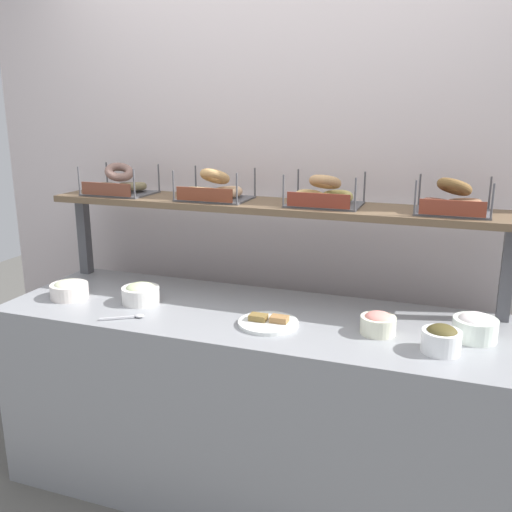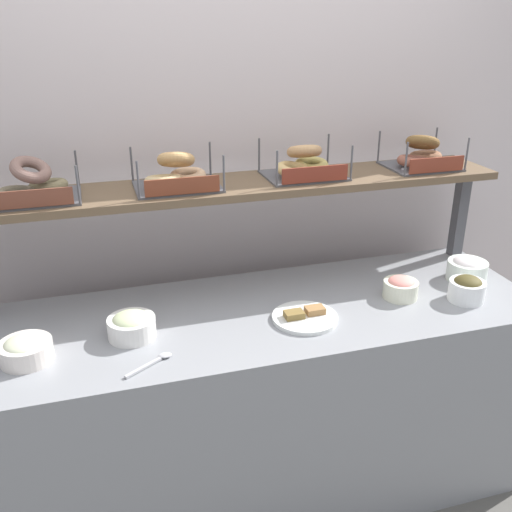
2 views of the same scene
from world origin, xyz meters
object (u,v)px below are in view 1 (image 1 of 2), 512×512
object	(u,v)px
serving_spoon_near_plate	(129,317)
bowl_scallion_spread	(141,293)
bowl_chocolate_spread	(441,339)
bagel_basket_plain	(214,189)
bagel_basket_sesame	(324,195)
serving_plate_white	(268,322)
bagel_basket_poppy	(119,184)
bowl_cream_cheese	(475,326)
bagel_basket_cinnamon_raisin	(453,201)
bowl_lox_spread	(378,323)
bowl_potato_salad	(69,289)

from	to	relation	value
serving_spoon_near_plate	bowl_scallion_spread	bearing A→B (deg)	106.82
bowl_chocolate_spread	bagel_basket_plain	xyz separation A→B (m)	(-1.05, 0.40, 0.43)
bowl_scallion_spread	bagel_basket_sesame	world-z (taller)	bagel_basket_sesame
serving_spoon_near_plate	bagel_basket_plain	xyz separation A→B (m)	(0.17, 0.49, 0.47)
bowl_chocolate_spread	serving_plate_white	size ratio (longest dim) A/B	0.57
bagel_basket_plain	bagel_basket_poppy	bearing A→B (deg)	-179.62
bowl_cream_cheese	bagel_basket_poppy	size ratio (longest dim) A/B	0.53
bowl_cream_cheese	serving_plate_white	size ratio (longest dim) A/B	0.68
serving_plate_white	bagel_basket_cinnamon_raisin	bearing A→B (deg)	29.88
serving_spoon_near_plate	bowl_lox_spread	bearing A→B (deg)	10.60
bagel_basket_sesame	bowl_potato_salad	bearing A→B (deg)	-161.08
bagel_basket_plain	bowl_chocolate_spread	bearing A→B (deg)	-21.08
bagel_basket_cinnamon_raisin	bagel_basket_plain	bearing A→B (deg)	-179.55
serving_plate_white	bagel_basket_plain	xyz separation A→B (m)	(-0.39, 0.37, 0.47)
bowl_potato_salad	bagel_basket_cinnamon_raisin	distance (m)	1.71
bowl_scallion_spread	bagel_basket_poppy	world-z (taller)	bagel_basket_poppy
serving_spoon_near_plate	bagel_basket_poppy	world-z (taller)	bagel_basket_poppy
serving_plate_white	bagel_basket_sesame	bearing A→B (deg)	71.78
serving_spoon_near_plate	bowl_chocolate_spread	bearing A→B (deg)	4.17
bowl_lox_spread	serving_spoon_near_plate	xyz separation A→B (m)	(-0.99, -0.18, -0.04)
bagel_basket_plain	bagel_basket_cinnamon_raisin	bearing A→B (deg)	0.45
bagel_basket_cinnamon_raisin	bowl_lox_spread	bearing A→B (deg)	-125.80
bowl_lox_spread	bagel_basket_poppy	size ratio (longest dim) A/B	0.44
bagel_basket_cinnamon_raisin	bagel_basket_sesame	bearing A→B (deg)	179.52
bowl_lox_spread	bowl_chocolate_spread	distance (m)	0.25
bowl_cream_cheese	serving_plate_white	distance (m)	0.78
bowl_chocolate_spread	serving_plate_white	distance (m)	0.66
bagel_basket_plain	bowl_potato_salad	bearing A→B (deg)	-147.87
bagel_basket_plain	bowl_scallion_spread	bearing A→B (deg)	-126.82
bowl_scallion_spread	serving_spoon_near_plate	size ratio (longest dim) A/B	1.04
bagel_basket_poppy	bowl_cream_cheese	bearing A→B (deg)	-8.15
bowl_lox_spread	bagel_basket_poppy	xyz separation A→B (m)	(-1.32, 0.30, 0.43)
bowl_chocolate_spread	serving_spoon_near_plate	world-z (taller)	bowl_chocolate_spread
bowl_scallion_spread	bowl_chocolate_spread	size ratio (longest dim) A/B	1.20
bagel_basket_sesame	bagel_basket_poppy	bearing A→B (deg)	-179.10
serving_plate_white	bagel_basket_sesame	xyz separation A→B (m)	(0.12, 0.38, 0.47)
serving_plate_white	serving_spoon_near_plate	distance (m)	0.58
bagel_basket_sesame	serving_plate_white	bearing A→B (deg)	-108.22
bagel_basket_sesame	bowl_cream_cheese	bearing A→B (deg)	-21.45
bowl_lox_spread	bagel_basket_plain	xyz separation A→B (m)	(-0.81, 0.31, 0.43)
bowl_potato_salad	serving_spoon_near_plate	world-z (taller)	bowl_potato_salad
bowl_lox_spread	bagel_basket_sesame	distance (m)	0.62
bowl_lox_spread	serving_spoon_near_plate	world-z (taller)	bowl_lox_spread
bowl_potato_salad	bagel_basket_cinnamon_raisin	size ratio (longest dim) A/B	0.58
bowl_chocolate_spread	bagel_basket_plain	bearing A→B (deg)	158.92
bowl_scallion_spread	bagel_basket_plain	xyz separation A→B (m)	(0.23, 0.31, 0.43)
bowl_chocolate_spread	bagel_basket_cinnamon_raisin	world-z (taller)	bagel_basket_cinnamon_raisin
bowl_scallion_spread	bagel_basket_cinnamon_raisin	xyz separation A→B (m)	(1.27, 0.32, 0.43)
bagel_basket_poppy	bagel_basket_plain	bearing A→B (deg)	0.38
bowl_potato_salad	bowl_cream_cheese	bearing A→B (deg)	3.87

